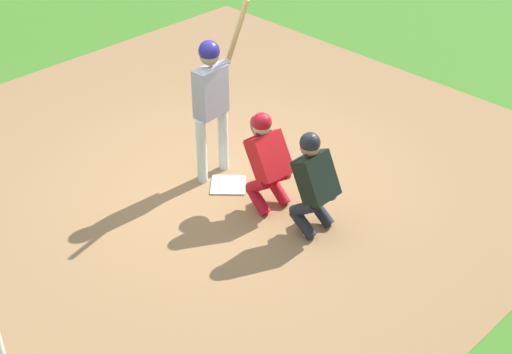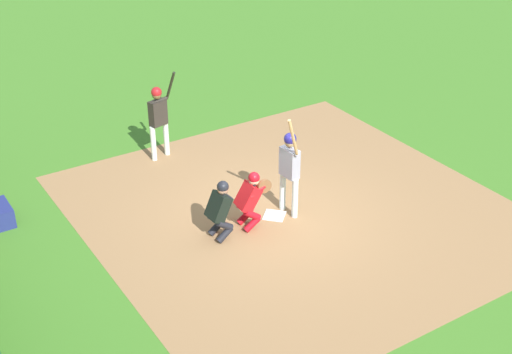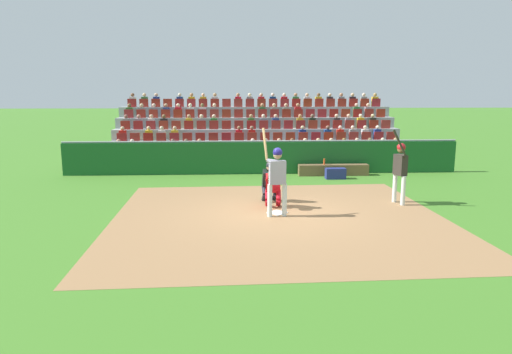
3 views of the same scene
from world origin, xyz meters
name	(u,v)px [view 1 (image 1 of 3)]	position (x,y,z in m)	size (l,w,h in m)	color
ground_plane	(228,186)	(0.00, 0.00, 0.00)	(160.00, 160.00, 0.00)	#407724
infield_dirt_patch	(203,170)	(0.00, 0.50, 0.00)	(8.87, 8.52, 0.01)	#986F47
home_plate_marker	(228,185)	(0.00, 0.00, 0.02)	(0.44, 0.44, 0.02)	white
batter_at_plate	(212,93)	(0.05, 0.33, 1.19)	(0.68, 0.46, 2.39)	silver
catcher_crouching	(267,156)	(0.07, -0.63, 0.70)	(0.48, 0.71, 1.26)	red
home_plate_umpire	(313,179)	(0.11, -1.35, 0.70)	(0.48, 0.48, 1.28)	black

